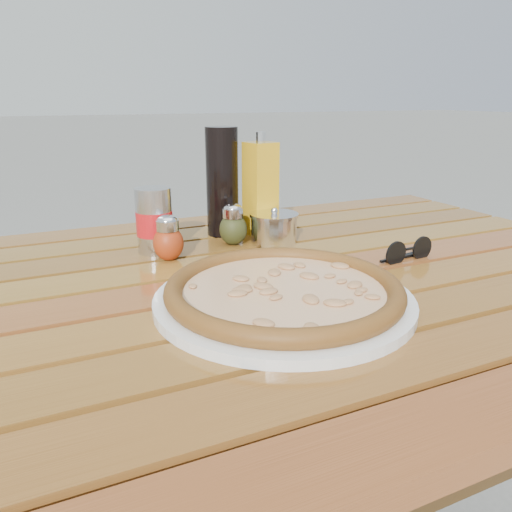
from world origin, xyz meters
name	(u,v)px	position (x,y,z in m)	size (l,w,h in m)	color
table	(261,320)	(0.00, 0.00, 0.67)	(1.40, 0.90, 0.75)	#34180C
plate	(284,300)	(-0.02, -0.11, 0.76)	(0.36, 0.36, 0.01)	silver
pizza	(284,289)	(-0.02, -0.11, 0.77)	(0.37, 0.37, 0.03)	#FFE4B6
pepper_shaker	(168,239)	(-0.11, 0.15, 0.79)	(0.07, 0.07, 0.08)	#AB3613
oregano_shaker	(233,225)	(0.03, 0.19, 0.79)	(0.06, 0.06, 0.08)	#383C18
dark_bottle	(222,182)	(0.04, 0.27, 0.86)	(0.07, 0.07, 0.22)	black
soda_can	(154,221)	(-0.12, 0.21, 0.81)	(0.07, 0.07, 0.12)	silver
olive_oil_cruet	(260,189)	(0.11, 0.24, 0.85)	(0.06, 0.06, 0.21)	gold
parmesan_tin	(274,228)	(0.11, 0.17, 0.78)	(0.12, 0.12, 0.07)	silver
sunglasses	(408,252)	(0.27, -0.03, 0.77)	(0.11, 0.03, 0.04)	black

